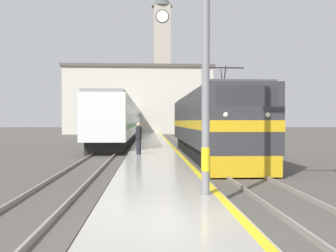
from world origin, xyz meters
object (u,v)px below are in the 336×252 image
Objects in this scene: catenary_mast at (211,40)px; person_on_platform at (139,138)px; locomotive_train at (209,125)px; passenger_train at (126,121)px; clock_tower at (162,59)px.

person_on_platform is at bearing 99.91° from catenary_mast.
catenary_mast reaches higher than person_on_platform.
locomotive_train is 0.36× the size of passenger_train.
locomotive_train is at bearing 81.37° from catenary_mast.
locomotive_train is 0.70× the size of clock_tower.
passenger_train is 29.28× the size of person_on_platform.
catenary_mast is (4.40, -40.10, 2.02)m from passenger_train.
clock_tower is at bearing 86.50° from person_on_platform.
catenary_mast is 65.56m from clock_tower.
passenger_train is (-6.51, 26.23, 0.26)m from locomotive_train.
clock_tower reaches higher than locomotive_train.
clock_tower is (1.11, 64.82, 9.78)m from catenary_mast.
locomotive_train is 2.44× the size of catenary_mast.
locomotive_train is 14.22m from catenary_mast.
catenary_mast is at bearing -83.74° from passenger_train.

